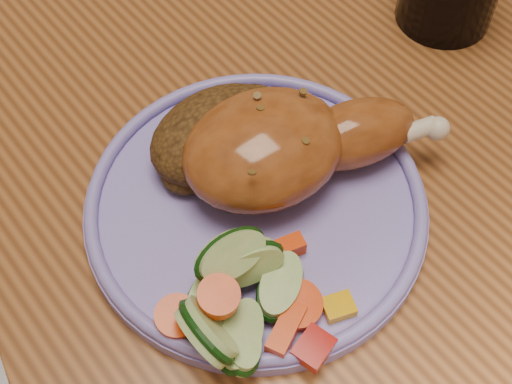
# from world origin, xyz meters

# --- Properties ---
(ground) EXTENTS (4.00, 4.00, 0.00)m
(ground) POSITION_xyz_m (0.00, 0.00, 0.00)
(ground) COLOR brown
(ground) RESTS_ON ground
(dining_table) EXTENTS (0.90, 1.40, 0.75)m
(dining_table) POSITION_xyz_m (0.00, 0.00, 0.67)
(dining_table) COLOR brown
(dining_table) RESTS_ON ground
(plate) EXTENTS (0.25, 0.25, 0.01)m
(plate) POSITION_xyz_m (-0.07, -0.11, 0.76)
(plate) COLOR #8377D7
(plate) RESTS_ON dining_table
(plate_rim) EXTENTS (0.25, 0.25, 0.01)m
(plate_rim) POSITION_xyz_m (-0.07, -0.11, 0.77)
(plate_rim) COLOR #8377D7
(plate_rim) RESTS_ON plate
(chicken_leg) EXTENTS (0.19, 0.13, 0.06)m
(chicken_leg) POSITION_xyz_m (-0.04, -0.10, 0.79)
(chicken_leg) COLOR #964E1F
(chicken_leg) RESTS_ON plate
(rice_pilaf) EXTENTS (0.12, 0.08, 0.05)m
(rice_pilaf) POSITION_xyz_m (-0.06, -0.06, 0.78)
(rice_pilaf) COLOR #4F3213
(rice_pilaf) RESTS_ON plate
(vegetable_pile) EXTENTS (0.12, 0.11, 0.06)m
(vegetable_pile) POSITION_xyz_m (-0.14, -0.17, 0.78)
(vegetable_pile) COLOR #A50A05
(vegetable_pile) RESTS_ON plate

